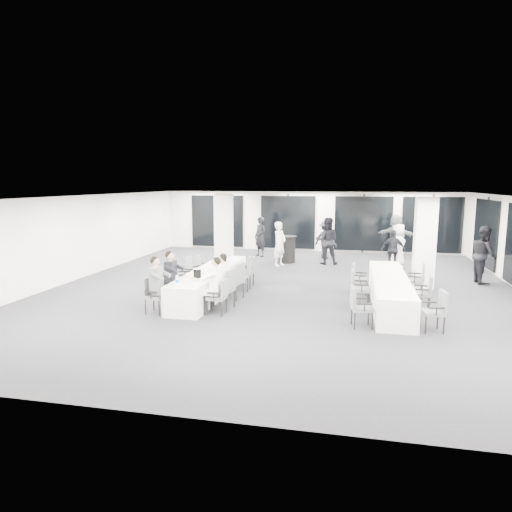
{
  "coord_description": "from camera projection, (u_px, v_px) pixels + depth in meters",
  "views": [
    {
      "loc": [
        2.04,
        -13.57,
        3.24
      ],
      "look_at": [
        -0.81,
        -0.2,
        1.02
      ],
      "focal_mm": 32.0,
      "sensor_mm": 36.0,
      "label": 1
    }
  ],
  "objects": [
    {
      "name": "chair_main_left_far",
      "position": [
        202.0,
        267.0,
        14.98
      ],
      "size": [
        0.46,
        0.51,
        0.88
      ],
      "rotation": [
        0.0,
        0.0,
        -1.53
      ],
      "color": "#505257",
      "rests_on": "floor"
    },
    {
      "name": "water_bottle_c",
      "position": [
        229.0,
        255.0,
        15.08
      ],
      "size": [
        0.07,
        0.07,
        0.22
      ],
      "primitive_type": "cylinder",
      "color": "silver",
      "rests_on": "banquet_table_main"
    },
    {
      "name": "chair_main_left_fourth",
      "position": [
        192.0,
        270.0,
        14.05
      ],
      "size": [
        0.56,
        0.59,
        0.96
      ],
      "rotation": [
        0.0,
        0.0,
        -1.73
      ],
      "color": "#505257",
      "rests_on": "floor"
    },
    {
      "name": "chair_side_left_far",
      "position": [
        358.0,
        277.0,
        13.34
      ],
      "size": [
        0.49,
        0.54,
        0.89
      ],
      "rotation": [
        0.0,
        0.0,
        -1.66
      ],
      "color": "#505257",
      "rests_on": "floor"
    },
    {
      "name": "chair_main_right_mid",
      "position": [
        236.0,
        279.0,
        12.7
      ],
      "size": [
        0.62,
        0.65,
        1.01
      ],
      "rotation": [
        0.0,
        0.0,
        1.32
      ],
      "color": "#505257",
      "rests_on": "floor"
    },
    {
      "name": "wine_glass",
      "position": [
        192.0,
        281.0,
        10.88
      ],
      "size": [
        0.08,
        0.08,
        0.2
      ],
      "color": "silver",
      "rests_on": "banquet_table_main"
    },
    {
      "name": "chair_main_left_second",
      "position": [
        168.0,
        286.0,
        12.24
      ],
      "size": [
        0.47,
        0.51,
        0.87
      ],
      "rotation": [
        0.0,
        0.0,
        -1.65
      ],
      "color": "#505257",
      "rests_on": "floor"
    },
    {
      "name": "water_bottle_a",
      "position": [
        177.0,
        280.0,
        11.15
      ],
      "size": [
        0.08,
        0.08,
        0.24
      ],
      "primitive_type": "cylinder",
      "color": "silver",
      "rests_on": "banquet_table_main"
    },
    {
      "name": "standing_guest_f",
      "position": [
        396.0,
        233.0,
        19.67
      ],
      "size": [
        2.09,
        1.54,
        2.13
      ],
      "primitive_type": "imported",
      "rotation": [
        0.0,
        0.0,
        2.69
      ],
      "color": "#56595D",
      "rests_on": "floor"
    },
    {
      "name": "chair_main_left_mid",
      "position": [
        180.0,
        276.0,
        13.13
      ],
      "size": [
        0.58,
        0.62,
        1.0
      ],
      "rotation": [
        0.0,
        0.0,
        -1.4
      ],
      "color": "#505257",
      "rests_on": "floor"
    },
    {
      "name": "plate_c",
      "position": [
        202.0,
        274.0,
        12.5
      ],
      "size": [
        0.21,
        0.21,
        0.03
      ],
      "color": "white",
      "rests_on": "banquet_table_main"
    },
    {
      "name": "chair_main_right_near",
      "position": [
        220.0,
        294.0,
        11.23
      ],
      "size": [
        0.46,
        0.52,
        0.89
      ],
      "rotation": [
        0.0,
        0.0,
        1.54
      ],
      "color": "#505257",
      "rests_on": "floor"
    },
    {
      "name": "chair_side_left_mid",
      "position": [
        358.0,
        286.0,
        11.97
      ],
      "size": [
        0.51,
        0.56,
        0.97
      ],
      "rotation": [
        0.0,
        0.0,
        -1.52
      ],
      "color": "#505257",
      "rests_on": "floor"
    },
    {
      "name": "seated_guest_c",
      "position": [
        213.0,
        282.0,
        11.22
      ],
      "size": [
        0.5,
        0.38,
        1.44
      ],
      "rotation": [
        0.0,
        0.0,
        1.57
      ],
      "color": "white",
      "rests_on": "floor"
    },
    {
      "name": "chair_main_right_far",
      "position": [
        250.0,
        269.0,
        14.5
      ],
      "size": [
        0.54,
        0.57,
        0.89
      ],
      "rotation": [
        0.0,
        0.0,
        1.82
      ],
      "color": "#505257",
      "rests_on": "floor"
    },
    {
      "name": "ice_bucket_far",
      "position": [
        223.0,
        258.0,
        14.43
      ],
      "size": [
        0.2,
        0.2,
        0.23
      ],
      "primitive_type": "cylinder",
      "color": "black",
      "rests_on": "banquet_table_main"
    },
    {
      "name": "ice_bucket_near",
      "position": [
        197.0,
        273.0,
        12.0
      ],
      "size": [
        0.21,
        0.21,
        0.23
      ],
      "primitive_type": "cylinder",
      "color": "black",
      "rests_on": "banquet_table_main"
    },
    {
      "name": "chair_main_left_near",
      "position": [
        153.0,
        293.0,
        11.35
      ],
      "size": [
        0.51,
        0.55,
        0.91
      ],
      "rotation": [
        0.0,
        0.0,
        -1.69
      ],
      "color": "#505257",
      "rests_on": "floor"
    },
    {
      "name": "standing_guest_e",
      "position": [
        398.0,
        243.0,
        17.38
      ],
      "size": [
        0.64,
        0.96,
        1.89
      ],
      "primitive_type": "imported",
      "rotation": [
        0.0,
        0.0,
        1.67
      ],
      "color": "white",
      "rests_on": "floor"
    },
    {
      "name": "column_left",
      "position": [
        224.0,
        231.0,
        17.48
      ],
      "size": [
        0.6,
        0.6,
        2.8
      ],
      "primitive_type": "cube",
      "color": "white",
      "rests_on": "floor"
    },
    {
      "name": "seated_guest_d",
      "position": [
        220.0,
        277.0,
        11.76
      ],
      "size": [
        0.5,
        0.38,
        1.44
      ],
      "rotation": [
        0.0,
        0.0,
        1.57
      ],
      "color": "white",
      "rests_on": "floor"
    },
    {
      "name": "standing_guest_a",
      "position": [
        280.0,
        241.0,
        17.74
      ],
      "size": [
        0.83,
        0.89,
        1.95
      ],
      "primitive_type": "imported",
      "rotation": [
        0.0,
        0.0,
        1.11
      ],
      "color": "white",
      "rests_on": "floor"
    },
    {
      "name": "standing_guest_c",
      "position": [
        326.0,
        237.0,
        19.48
      ],
      "size": [
        1.34,
        1.11,
        1.84
      ],
      "primitive_type": "imported",
      "rotation": [
        0.0,
        0.0,
        2.64
      ],
      "color": "black",
      "rests_on": "floor"
    },
    {
      "name": "standing_guest_d",
      "position": [
        393.0,
        247.0,
        16.98
      ],
      "size": [
        1.04,
        0.64,
        1.69
      ],
      "primitive_type": "imported",
      "rotation": [
        0.0,
        0.0,
        3.23
      ],
      "color": "black",
      "rests_on": "floor"
    },
    {
      "name": "plate_a",
      "position": [
        193.0,
        278.0,
        11.9
      ],
      "size": [
        0.2,
        0.2,
        0.03
      ],
      "color": "white",
      "rests_on": "banquet_table_main"
    },
    {
      "name": "standing_guest_b",
      "position": [
        327.0,
        238.0,
        18.08
      ],
      "size": [
        1.07,
        0.7,
        2.12
      ],
      "primitive_type": "imported",
      "rotation": [
        0.0,
        0.0,
        3.22
      ],
      "color": "black",
      "rests_on": "floor"
    },
    {
      "name": "seated_guest_b",
      "position": [
        173.0,
        274.0,
        12.15
      ],
      "size": [
        0.5,
        0.38,
        1.44
      ],
      "rotation": [
        0.0,
        0.0,
        -1.57
      ],
      "color": "black",
      "rests_on": "floor"
    },
    {
      "name": "water_bottle_b",
      "position": [
        223.0,
        263.0,
        13.53
      ],
      "size": [
        0.08,
        0.08,
        0.24
      ],
      "primitive_type": "cylinder",
      "color": "silver",
      "rests_on": "banquet_table_main"
    },
    {
      "name": "room",
      "position": [
        316.0,
        240.0,
        14.7
      ],
      "size": [
        14.04,
        16.04,
        2.84
      ],
      "color": "#242429",
      "rests_on": "ground"
    },
    {
      "name": "banquet_table_main",
      "position": [
        211.0,
        282.0,
        13.25
      ],
      "size": [
        0.9,
        5.0,
        0.75
      ],
      "primitive_type": "cube",
      "color": "silver",
      "rests_on": "floor"
    },
    {
      "name": "standing_guest_g",
      "position": [
        260.0,
        234.0,
        19.98
      ],
      "size": [
        0.93,
        0.9,
        1.98
      ],
      "primitive_type": "imported",
      "rotation": [
        0.0,
        0.0,
        -0.66
      ],
      "color": "black",
      "rests_on": "floor"
    },
    {
      "name": "cocktail_table",
      "position": [
        287.0,
        249.0,
        18.52
      ],
      "size": [
        0.78,
        0.78,
        1.08
      ],
      "color": "black",
      "rests_on": "floor"
    },
    {
      "name": "chair_side_left_near",
      "position": [
        359.0,
        304.0,
        10.23
      ],
      "size": [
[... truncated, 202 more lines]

